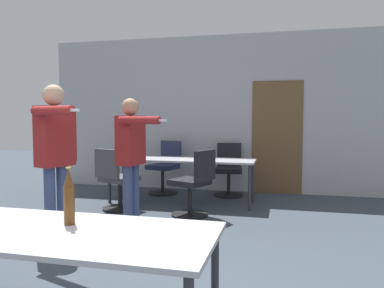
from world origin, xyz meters
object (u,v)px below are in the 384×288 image
Objects in this scene: person_left_plaid at (56,146)px; office_chair_side_rolled at (194,185)px; office_chair_mid_tucked at (116,181)px; beer_bottle at (69,198)px; office_chair_far_left at (165,169)px; office_chair_near_pushed at (229,171)px; person_right_polo at (132,149)px.

office_chair_side_rolled is (1.25, 1.37, -0.63)m from person_left_plaid.
beer_bottle reaches higher than office_chair_mid_tucked.
office_chair_side_rolled is at bearing 140.56° from office_chair_far_left.
person_left_plaid is 1.89× the size of office_chair_near_pushed.
office_chair_side_rolled is (0.67, 0.62, -0.54)m from person_right_polo.
beer_bottle is (-0.09, -2.99, 0.44)m from office_chair_side_rolled.
office_chair_far_left is 4.55m from beer_bottle.
office_chair_near_pushed is at bearing 165.75° from person_right_polo.
office_chair_near_pushed is (1.16, 0.10, -0.02)m from office_chair_far_left.
office_chair_near_pushed is (0.27, 1.57, -0.01)m from office_chair_side_rolled.
beer_bottle reaches higher than office_chair_far_left.
office_chair_near_pushed is at bearing 13.04° from office_chair_side_rolled.
beer_bottle is (0.80, -4.45, 0.44)m from office_chair_far_left.
person_right_polo is 1.73× the size of office_chair_side_rolled.
office_chair_far_left is at bearing 96.25° from office_chair_mid_tucked.
person_left_plaid is 1.96m from office_chair_side_rolled.
office_chair_side_rolled is 2.63× the size of beer_bottle.
office_chair_side_rolled is at bearing 156.13° from person_left_plaid.
office_chair_far_left is at bearing -164.93° from person_right_polo.
person_left_plaid is 3.37m from office_chair_near_pushed.
person_left_plaid is at bearing -28.70° from person_right_polo.
office_chair_far_left is at bearing -1.72° from office_chair_near_pushed.
office_chair_far_left is (0.35, 2.84, -0.62)m from person_left_plaid.
person_right_polo is 4.54× the size of beer_bottle.
office_chair_mid_tucked is at bearing 109.94° from office_chair_side_rolled.
office_chair_mid_tucked is 2.11m from office_chair_near_pushed.
office_chair_near_pushed is (1.51, 2.94, -0.64)m from person_left_plaid.
beer_bottle is (0.58, -2.37, -0.10)m from person_right_polo.
office_chair_far_left is (-0.23, 2.09, -0.54)m from person_right_polo.
office_chair_far_left is 1.16m from office_chair_near_pushed.
office_chair_side_rolled is 1.59m from office_chair_near_pushed.
beer_bottle is at bearing -158.94° from office_chair_side_rolled.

